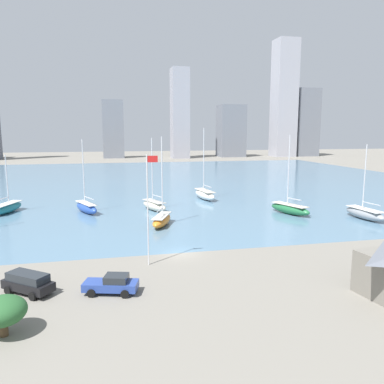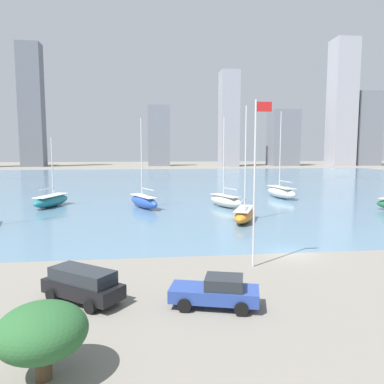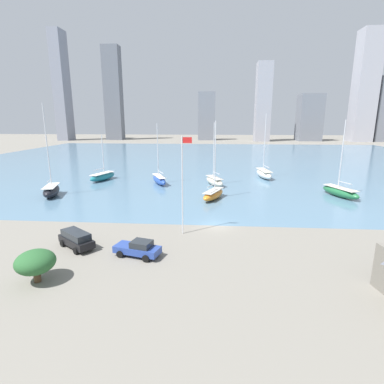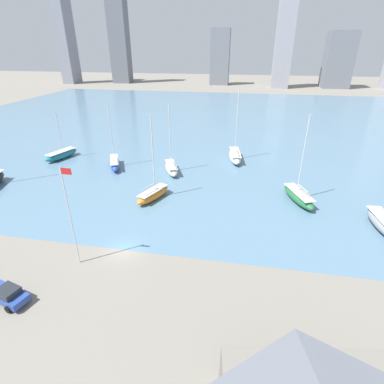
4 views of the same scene
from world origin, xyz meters
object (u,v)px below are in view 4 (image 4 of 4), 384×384
Objects in this scene: sailboat_cream at (171,168)px; sailboat_teal at (61,155)px; sailboat_white at (235,156)px; sailboat_green at (298,196)px; sailboat_orange at (153,194)px; flag_pole at (70,214)px; parked_pickup_blue at (7,294)px; sailboat_gray at (384,223)px; sailboat_blue at (115,163)px.

sailboat_teal is (-26.52, 3.50, -0.07)m from sailboat_cream.
sailboat_teal is (-38.74, -5.97, -0.15)m from sailboat_white.
sailboat_green reaches higher than sailboat_teal.
sailboat_cream is 11.81m from sailboat_orange.
sailboat_green is 1.33× the size of sailboat_teal.
flag_pole is 9.78m from parked_pickup_blue.
sailboat_gray is (34.15, -14.67, -0.04)m from sailboat_cream.
sailboat_teal is 14.46m from sailboat_blue.
flag_pole is 1.16× the size of sailboat_teal.
flag_pole is 34.91m from sailboat_green.
sailboat_white reaches higher than sailboat_green.
sailboat_blue is at bearing 105.95° from flag_pole.
sailboat_white is 1.47× the size of sailboat_teal.
sailboat_gray is at bearing -43.04° from sailboat_blue.
sailboat_cream is at bearing 139.30° from sailboat_green.
sailboat_gray is at bearing 1.43° from sailboat_teal.
sailboat_orange is 25.31m from parked_pickup_blue.
sailboat_white is 24.62m from sailboat_orange.
parked_pickup_blue is at bearing -46.68° from sailboat_teal.
flag_pole is 29.88m from sailboat_cream.
parked_pickup_blue is (-31.54, -27.58, -0.11)m from sailboat_green.
sailboat_white is at bearing 171.32° from parked_pickup_blue.
parked_pickup_blue is at bearing -120.98° from flag_pole.
sailboat_cream reaches higher than sailboat_teal.
flag_pole is 0.92× the size of sailboat_blue.
sailboat_gray is (10.59, -6.38, -0.01)m from sailboat_green.
sailboat_cream is 24.98m from sailboat_green.
sailboat_green reaches higher than sailboat_blue.
sailboat_orange reaches higher than sailboat_cream.
sailboat_cream is 2.59× the size of parked_pickup_blue.
sailboat_white is at bearing 67.29° from flag_pole.
sailboat_orange is 34.44m from sailboat_gray.
sailboat_orange is (-23.72, -3.51, -0.03)m from sailboat_green.
sailboat_green reaches higher than flag_pole.
sailboat_teal is at bearing -139.45° from parked_pickup_blue.
sailboat_green is 36.99m from sailboat_blue.
flag_pole is at bearing -80.03° from sailboat_orange.
sailboat_blue is (-35.93, 8.81, 0.05)m from sailboat_green.
sailboat_orange is at bearing 177.35° from parked_pickup_blue.
sailboat_orange reaches higher than sailboat_blue.
sailboat_teal is at bearing 157.71° from sailboat_gray.
sailboat_green is (23.56, -8.30, -0.03)m from sailboat_cream.
sailboat_teal is at bearing 145.45° from sailboat_green.
sailboat_white is 1.12× the size of sailboat_orange.
sailboat_white is 15.46m from sailboat_cream.
sailboat_blue reaches higher than flag_pole.
sailboat_white is 1.16× the size of sailboat_blue.
parked_pickup_blue is (18.53, -39.37, -0.07)m from sailboat_teal.
parked_pickup_blue is at bearing -160.13° from sailboat_green.
sailboat_green is 23.98m from sailboat_orange.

